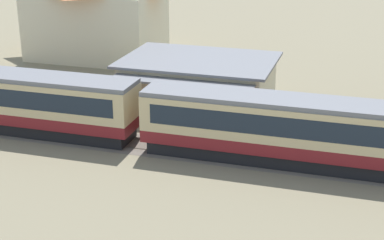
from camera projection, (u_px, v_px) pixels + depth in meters
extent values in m
cube|color=maroon|center=(288.00, 143.00, 36.90)|extent=(18.79, 3.17, 0.80)
cube|color=#D1B784|center=(290.00, 121.00, 36.36)|extent=(18.79, 3.17, 2.27)
cube|color=#192330|center=(290.00, 119.00, 36.32)|extent=(17.29, 3.21, 1.27)
cube|color=slate|center=(291.00, 101.00, 35.91)|extent=(18.79, 2.98, 0.30)
cube|color=black|center=(288.00, 156.00, 37.20)|extent=(18.04, 2.73, 0.88)
cylinder|color=black|center=(191.00, 149.00, 38.24)|extent=(0.90, 0.18, 0.90)
cylinder|color=black|center=(197.00, 141.00, 39.53)|extent=(0.90, 0.18, 0.90)
cube|color=maroon|center=(13.00, 112.00, 42.28)|extent=(18.79, 3.17, 0.80)
cube|color=#D1B784|center=(10.00, 92.00, 41.74)|extent=(18.79, 3.17, 2.27)
cube|color=#192330|center=(10.00, 91.00, 41.70)|extent=(17.29, 3.21, 1.27)
cube|color=slate|center=(8.00, 75.00, 41.29)|extent=(18.79, 2.98, 0.30)
cube|color=black|center=(14.00, 123.00, 42.58)|extent=(18.04, 2.73, 0.88)
cylinder|color=black|center=(87.00, 136.00, 40.26)|extent=(0.90, 0.18, 0.90)
cylinder|color=black|center=(96.00, 129.00, 41.55)|extent=(0.90, 0.18, 0.90)
cube|color=#665B51|center=(335.00, 168.00, 36.56)|extent=(162.62, 3.60, 0.01)
cube|color=#4C4238|center=(334.00, 173.00, 35.91)|extent=(162.62, 0.12, 0.04)
cube|color=#4C4238|center=(335.00, 163.00, 37.20)|extent=(162.62, 0.12, 0.04)
cube|color=beige|center=(199.00, 83.00, 47.28)|extent=(11.15, 7.84, 3.63)
cube|color=slate|center=(199.00, 60.00, 46.60)|extent=(12.04, 8.47, 0.20)
cube|color=slate|center=(181.00, 83.00, 42.55)|extent=(10.71, 1.60, 0.16)
cylinder|color=brown|center=(179.00, 107.00, 42.60)|extent=(0.14, 0.14, 3.15)
cube|color=beige|center=(97.00, 24.00, 61.29)|extent=(12.96, 8.72, 6.89)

